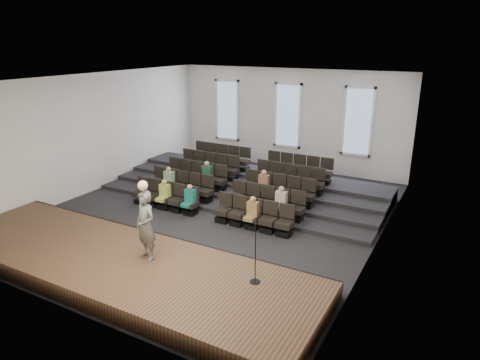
{
  "coord_description": "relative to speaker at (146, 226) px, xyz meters",
  "views": [
    {
      "loc": [
        8.15,
        -12.83,
        6.31
      ],
      "look_at": [
        0.83,
        0.5,
        1.3
      ],
      "focal_mm": 32.0,
      "sensor_mm": 36.0,
      "label": 1
    }
  ],
  "objects": [
    {
      "name": "audience",
      "position": [
        -0.87,
        5.03,
        -0.67
      ],
      "size": [
        5.45,
        2.64,
        1.1
      ],
      "color": "#B1C44E",
      "rests_on": "seating_rows"
    },
    {
      "name": "ceiling",
      "position": [
        -0.76,
        4.72,
        3.53
      ],
      "size": [
        12.0,
        14.0,
        0.02
      ],
      "primitive_type": "cube",
      "color": "white",
      "rests_on": "ground"
    },
    {
      "name": "wall_back",
      "position": [
        -0.76,
        11.74,
        1.02
      ],
      "size": [
        12.0,
        0.04,
        5.0
      ],
      "primitive_type": "cube",
      "color": "silver",
      "rests_on": "ground"
    },
    {
      "name": "wall_front",
      "position": [
        -0.76,
        -2.3,
        1.02
      ],
      "size": [
        12.0,
        0.04,
        5.0
      ],
      "primitive_type": "cube",
      "color": "silver",
      "rests_on": "ground"
    },
    {
      "name": "mic_stand",
      "position": [
        3.19,
        0.33,
        -0.5
      ],
      "size": [
        0.27,
        0.27,
        1.63
      ],
      "color": "black",
      "rests_on": "stage"
    },
    {
      "name": "speaker",
      "position": [
        0.0,
        0.0,
        0.0
      ],
      "size": [
        0.82,
        0.64,
        1.97
      ],
      "primitive_type": "imported",
      "rotation": [
        0.0,
        0.0,
        -0.27
      ],
      "color": "#54524F",
      "rests_on": "stage"
    },
    {
      "name": "wall_right",
      "position": [
        5.26,
        4.72,
        1.02
      ],
      "size": [
        0.04,
        14.0,
        5.0
      ],
      "primitive_type": "cube",
      "color": "silver",
      "rests_on": "ground"
    },
    {
      "name": "seating_rows",
      "position": [
        -0.76,
        6.26,
        -0.8
      ],
      "size": [
        6.8,
        4.7,
        1.67
      ],
      "color": "black",
      "rests_on": "ground"
    },
    {
      "name": "windows",
      "position": [
        -0.76,
        11.67,
        1.22
      ],
      "size": [
        8.44,
        0.1,
        3.24
      ],
      "color": "white",
      "rests_on": "wall_back"
    },
    {
      "name": "ground",
      "position": [
        -0.76,
        4.72,
        -1.48
      ],
      "size": [
        14.0,
        14.0,
        0.0
      ],
      "primitive_type": "plane",
      "color": "black",
      "rests_on": "ground"
    },
    {
      "name": "risers",
      "position": [
        -0.76,
        7.89,
        -1.29
      ],
      "size": [
        11.8,
        4.8,
        0.6
      ],
      "color": "black",
      "rests_on": "ground"
    },
    {
      "name": "stage",
      "position": [
        -0.76,
        -0.38,
        -1.23
      ],
      "size": [
        11.8,
        3.6,
        0.5
      ],
      "primitive_type": "cube",
      "color": "#503A22",
      "rests_on": "ground"
    },
    {
      "name": "stage_lip",
      "position": [
        -0.76,
        1.39,
        -1.23
      ],
      "size": [
        11.8,
        0.06,
        0.52
      ],
      "primitive_type": "cube",
      "color": "black",
      "rests_on": "ground"
    },
    {
      "name": "wall_left",
      "position": [
        -6.78,
        4.72,
        1.02
      ],
      "size": [
        0.04,
        14.0,
        5.0
      ],
      "primitive_type": "cube",
      "color": "silver",
      "rests_on": "ground"
    }
  ]
}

